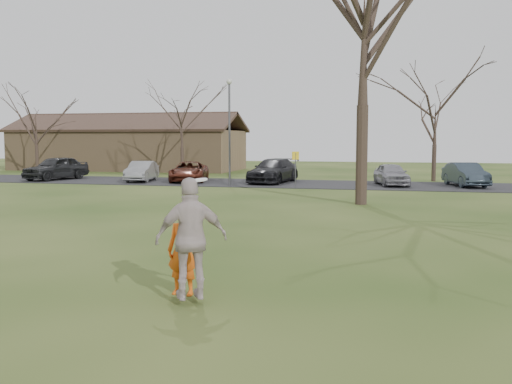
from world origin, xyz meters
The scene contains 15 objects.
ground centered at (0.00, 0.00, 0.00)m, with size 120.00×120.00×0.00m, color #1E380F.
parking_strip centered at (0.00, 25.00, 0.02)m, with size 62.00×6.50×0.04m, color black.
player_defender centered at (-0.40, 0.05, 0.81)m, with size 0.59×0.39×1.62m, color #D95311.
car_0 centered at (-18.81, 24.55, 0.83)m, with size 1.88×4.66×1.59m, color black.
car_1 centered at (-12.53, 24.52, 0.69)m, with size 1.38×3.95×1.30m, color gray.
car_2 centered at (-9.44, 24.99, 0.68)m, with size 2.14×4.63×1.29m, color #501F12.
car_3 centered at (-3.97, 25.41, 0.79)m, with size 2.09×5.15×1.49m, color black.
car_4 centered at (3.27, 24.94, 0.70)m, with size 1.57×3.90×1.33m, color gray.
car_5 centered at (7.47, 25.33, 0.72)m, with size 1.45×4.15×1.37m, color #2B3641.
catching_play centered at (-0.03, -0.53, 1.14)m, with size 1.29×1.02×2.05m.
building centered at (-20.00, 38.00, 1.93)m, with size 20.60×8.50×5.14m.
lamp_post centered at (-6.00, 22.50, 3.97)m, with size 0.34×0.34×6.27m.
sign_yellow centered at (-2.00, 22.00, 1.45)m, with size 0.35×0.35×2.08m.
big_tree centered at (2.00, 15.00, 7.00)m, with size 9.00×9.00×14.00m, color #352821, non-canonical shape.
small_tree_row centered at (4.38, 30.06, 3.89)m, with size 55.00×5.90×8.50m.
Camera 1 is at (3.16, -9.30, 2.80)m, focal length 39.50 mm.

